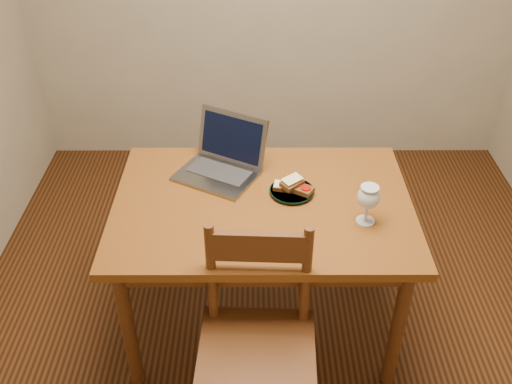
{
  "coord_description": "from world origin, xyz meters",
  "views": [
    {
      "loc": [
        -0.13,
        -2.0,
        2.23
      ],
      "look_at": [
        -0.12,
        -0.03,
        0.8
      ],
      "focal_mm": 40.0,
      "sensor_mm": 36.0,
      "label": 1
    }
  ],
  "objects_px": {
    "chair": "(257,338)",
    "milk_glass": "(368,204)",
    "laptop": "(223,158)",
    "plate": "(292,192)",
    "table": "(263,217)"
  },
  "relations": [
    {
      "from": "chair",
      "to": "laptop",
      "type": "height_order",
      "value": "laptop"
    },
    {
      "from": "table",
      "to": "milk_glass",
      "type": "relative_size",
      "value": 7.27
    },
    {
      "from": "chair",
      "to": "plate",
      "type": "bearing_deg",
      "value": 78.45
    },
    {
      "from": "plate",
      "to": "laptop",
      "type": "height_order",
      "value": "laptop"
    },
    {
      "from": "table",
      "to": "laptop",
      "type": "xyz_separation_m",
      "value": [
        -0.18,
        0.25,
        0.15
      ]
    },
    {
      "from": "chair",
      "to": "plate",
      "type": "xyz_separation_m",
      "value": [
        0.16,
        0.62,
        0.23
      ]
    },
    {
      "from": "chair",
      "to": "plate",
      "type": "distance_m",
      "value": 0.68
    },
    {
      "from": "chair",
      "to": "milk_glass",
      "type": "bearing_deg",
      "value": 45.54
    },
    {
      "from": "chair",
      "to": "laptop",
      "type": "xyz_separation_m",
      "value": [
        -0.15,
        0.81,
        0.29
      ]
    },
    {
      "from": "chair",
      "to": "table",
      "type": "bearing_deg",
      "value": 89.86
    },
    {
      "from": "milk_glass",
      "to": "laptop",
      "type": "height_order",
      "value": "laptop"
    },
    {
      "from": "table",
      "to": "laptop",
      "type": "distance_m",
      "value": 0.35
    },
    {
      "from": "table",
      "to": "milk_glass",
      "type": "xyz_separation_m",
      "value": [
        0.42,
        -0.14,
        0.18
      ]
    },
    {
      "from": "chair",
      "to": "milk_glass",
      "type": "xyz_separation_m",
      "value": [
        0.45,
        0.42,
        0.31
      ]
    },
    {
      "from": "plate",
      "to": "milk_glass",
      "type": "distance_m",
      "value": 0.37
    }
  ]
}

